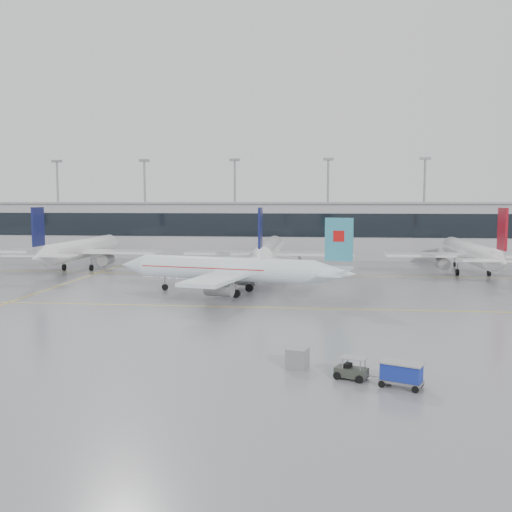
# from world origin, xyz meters

# --- Properties ---
(ground) EXTENTS (320.00, 320.00, 0.00)m
(ground) POSITION_xyz_m (0.00, 0.00, 0.00)
(ground) COLOR gray
(ground) RESTS_ON ground
(taxi_line_main) EXTENTS (120.00, 0.25, 0.01)m
(taxi_line_main) POSITION_xyz_m (0.00, 0.00, 0.01)
(taxi_line_main) COLOR gold
(taxi_line_main) RESTS_ON ground
(taxi_line_north) EXTENTS (120.00, 0.25, 0.01)m
(taxi_line_north) POSITION_xyz_m (0.00, 30.00, 0.01)
(taxi_line_north) COLOR gold
(taxi_line_north) RESTS_ON ground
(taxi_line_cross) EXTENTS (0.25, 60.00, 0.01)m
(taxi_line_cross) POSITION_xyz_m (-30.00, 15.00, 0.01)
(taxi_line_cross) COLOR gold
(taxi_line_cross) RESTS_ON ground
(terminal) EXTENTS (180.00, 15.00, 12.00)m
(terminal) POSITION_xyz_m (0.00, 62.00, 6.00)
(terminal) COLOR #9C9CA0
(terminal) RESTS_ON ground
(terminal_glass) EXTENTS (180.00, 0.20, 5.00)m
(terminal_glass) POSITION_xyz_m (0.00, 54.45, 7.50)
(terminal_glass) COLOR black
(terminal_glass) RESTS_ON ground
(terminal_roof) EXTENTS (182.00, 16.00, 0.40)m
(terminal_roof) POSITION_xyz_m (0.00, 62.00, 12.20)
(terminal_roof) COLOR gray
(terminal_roof) RESTS_ON ground
(light_masts) EXTENTS (156.40, 1.00, 22.60)m
(light_masts) POSITION_xyz_m (0.00, 68.00, 13.34)
(light_masts) COLOR gray
(light_masts) RESTS_ON ground
(air_canada_jet) EXTENTS (34.15, 27.17, 10.56)m
(air_canada_jet) POSITION_xyz_m (-2.62, 9.20, 3.32)
(air_canada_jet) COLOR white
(air_canada_jet) RESTS_ON ground
(parked_jet_b) EXTENTS (29.64, 36.96, 11.72)m
(parked_jet_b) POSITION_xyz_m (-35.00, 33.69, 3.71)
(parked_jet_b) COLOR silver
(parked_jet_b) RESTS_ON ground
(parked_jet_c) EXTENTS (29.64, 36.96, 11.72)m
(parked_jet_c) POSITION_xyz_m (-0.00, 33.69, 3.71)
(parked_jet_c) COLOR silver
(parked_jet_c) RESTS_ON ground
(parked_jet_d) EXTENTS (29.64, 36.96, 11.72)m
(parked_jet_d) POSITION_xyz_m (35.00, 33.69, 3.71)
(parked_jet_d) COLOR silver
(parked_jet_d) RESTS_ON ground
(baggage_tug) EXTENTS (3.38, 2.19, 1.64)m
(baggage_tug) POSITION_xyz_m (10.97, -26.67, 0.58)
(baggage_tug) COLOR #30342D
(baggage_tug) RESTS_ON ground
(baggage_cart) EXTENTS (3.23, 2.57, 1.76)m
(baggage_cart) POSITION_xyz_m (14.27, -28.11, 1.03)
(baggage_cart) COLOR gray
(baggage_cart) RESTS_ON ground
(gse_unit) EXTENTS (1.87, 1.79, 1.55)m
(gse_unit) POSITION_xyz_m (7.03, -24.37, 0.77)
(gse_unit) COLOR gray
(gse_unit) RESTS_ON ground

